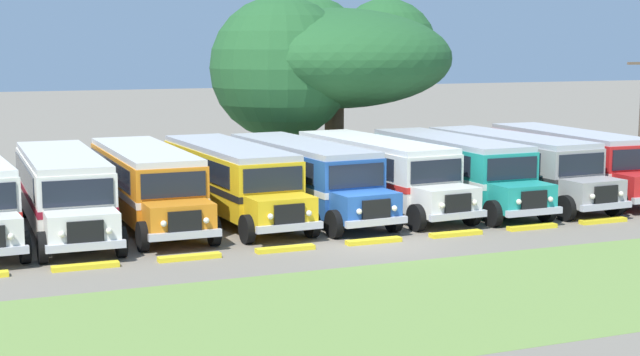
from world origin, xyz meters
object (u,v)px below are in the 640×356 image
Objects in this scene: parked_bus_slot_1 at (63,188)px; parked_bus_slot_8 at (571,159)px; parked_bus_slot_3 at (231,177)px; parked_bus_slot_5 at (377,170)px; parked_bus_slot_2 at (146,181)px; parked_bus_slot_4 at (304,174)px; parked_bus_slot_6 at (452,167)px; parked_bus_slot_7 at (513,164)px; broad_shade_tree at (326,58)px.

parked_bus_slot_1 is 22.30m from parked_bus_slot_8.
parked_bus_slot_3 is 0.99× the size of parked_bus_slot_5.
parked_bus_slot_2 is at bearing 100.12° from parked_bus_slot_1.
parked_bus_slot_3 is 2.96m from parked_bus_slot_4.
parked_bus_slot_6 is (12.75, -0.78, 0.00)m from parked_bus_slot_2.
parked_bus_slot_8 is at bearing 85.86° from parked_bus_slot_5.
parked_bus_slot_7 is at bearing 86.92° from parked_bus_slot_2.
parked_bus_slot_6 is 0.83× the size of broad_shade_tree.
broad_shade_tree is at bearing 125.86° from parked_bus_slot_1.
parked_bus_slot_2 is 1.00× the size of parked_bus_slot_6.
parked_bus_slot_1 is 0.83× the size of broad_shade_tree.
parked_bus_slot_1 is at bearing -87.70° from parked_bus_slot_8.
parked_bus_slot_6 is (6.51, -0.42, 0.00)m from parked_bus_slot_4.
parked_bus_slot_3 and parked_bus_slot_4 have the same top height.
parked_bus_slot_3 is at bearing -97.34° from parked_bus_slot_5.
parked_bus_slot_7 is at bearing -80.03° from parked_bus_slot_8.
parked_bus_slot_4 is (2.95, -0.27, 0.00)m from parked_bus_slot_3.
parked_bus_slot_4 is at bearing 91.74° from parked_bus_slot_1.
parked_bus_slot_1 and parked_bus_slot_8 have the same top height.
parked_bus_slot_1 is 0.99× the size of parked_bus_slot_5.
parked_bus_slot_6 and parked_bus_slot_8 have the same top height.
parked_bus_slot_5 is at bearing 87.52° from parked_bus_slot_2.
parked_bus_slot_2 is 0.83× the size of broad_shade_tree.
parked_bus_slot_6 is at bearing 83.03° from parked_bus_slot_3.
parked_bus_slot_1 is 3.16m from parked_bus_slot_2.
parked_bus_slot_4 is (9.36, 0.16, 0.00)m from parked_bus_slot_1.
parked_bus_slot_7 is at bearing 88.50° from parked_bus_slot_6.
parked_bus_slot_2 is (3.11, 0.51, 0.00)m from parked_bus_slot_1.
parked_bus_slot_4 is 0.83× the size of broad_shade_tree.
parked_bus_slot_8 is (19.19, -0.31, 0.00)m from parked_bus_slot_2.
parked_bus_slot_8 is at bearing 93.15° from parked_bus_slot_6.
parked_bus_slot_5 is 1.01× the size of parked_bus_slot_8.
parked_bus_slot_1 is at bearing -144.92° from broad_shade_tree.
parked_bus_slot_5 is at bearing 91.37° from parked_bus_slot_1.
parked_bus_slot_3 is at bearing -129.66° from broad_shade_tree.
parked_bus_slot_5 is 6.32m from parked_bus_slot_7.
parked_bus_slot_7 is 12.16m from broad_shade_tree.
parked_bus_slot_4 is (6.25, -0.36, 0.00)m from parked_bus_slot_2.
parked_bus_slot_5 is at bearing 84.45° from parked_bus_slot_3.
parked_bus_slot_7 is (9.51, -0.45, 0.00)m from parked_bus_slot_4.
parked_bus_slot_4 is 12.08m from broad_shade_tree.
parked_bus_slot_4 is at bearing -94.73° from parked_bus_slot_6.
parked_bus_slot_5 is at bearing -97.84° from parked_bus_slot_6.
parked_bus_slot_7 is at bearing -67.28° from broad_shade_tree.
parked_bus_slot_1 and parked_bus_slot_5 have the same top height.
parked_bus_slot_3 is 1.00× the size of parked_bus_slot_8.
parked_bus_slot_8 is at bearing -51.91° from broad_shade_tree.
parked_bus_slot_1 is 9.36m from parked_bus_slot_4.
parked_bus_slot_1 is 6.42m from parked_bus_slot_3.
broad_shade_tree reaches higher than parked_bus_slot_3.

